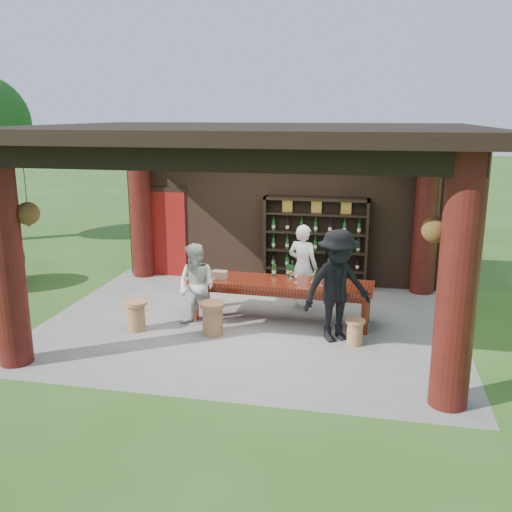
% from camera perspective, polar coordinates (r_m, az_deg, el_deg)
% --- Properties ---
extents(ground, '(90.00, 90.00, 0.00)m').
position_cam_1_polar(ground, '(10.44, -0.46, -6.66)').
color(ground, '#2D5119').
rests_on(ground, ground).
extents(pavilion, '(7.50, 6.00, 3.60)m').
position_cam_1_polar(pavilion, '(10.30, -0.04, 5.34)').
color(pavilion, slate).
rests_on(pavilion, ground).
extents(wine_shelf, '(2.24, 0.34, 1.97)m').
position_cam_1_polar(wine_shelf, '(12.35, 5.95, 1.35)').
color(wine_shelf, black).
rests_on(wine_shelf, ground).
extents(tasting_table, '(3.35, 0.96, 0.75)m').
position_cam_1_polar(tasting_table, '(10.37, 2.47, -3.12)').
color(tasting_table, '#54170C').
rests_on(tasting_table, ground).
extents(stool_near_left, '(0.44, 0.44, 0.57)m').
position_cam_1_polar(stool_near_left, '(9.83, -4.36, -6.15)').
color(stool_near_left, '#9B643E').
rests_on(stool_near_left, ground).
extents(stool_near_right, '(0.33, 0.33, 0.43)m').
position_cam_1_polar(stool_near_right, '(9.55, 9.86, -7.43)').
color(stool_near_right, '#9B643E').
rests_on(stool_near_right, ground).
extents(stool_far_left, '(0.40, 0.40, 0.53)m').
position_cam_1_polar(stool_far_left, '(10.22, -11.91, -5.77)').
color(stool_far_left, '#9B643E').
rests_on(stool_far_left, ground).
extents(host, '(0.70, 0.57, 1.66)m').
position_cam_1_polar(host, '(10.98, 4.70, -1.10)').
color(host, white).
rests_on(host, ground).
extents(guest_woman, '(0.89, 0.80, 1.51)m').
position_cam_1_polar(guest_woman, '(10.05, -5.97, -3.03)').
color(guest_woman, beige).
rests_on(guest_woman, ground).
extents(guest_man, '(1.40, 1.26, 1.89)m').
position_cam_1_polar(guest_man, '(9.47, 8.14, -2.98)').
color(guest_man, black).
rests_on(guest_man, ground).
extents(table_bottles, '(0.43, 0.16, 0.31)m').
position_cam_1_polar(table_bottles, '(10.59, 2.90, -1.23)').
color(table_bottles, '#194C1E').
rests_on(table_bottles, tasting_table).
extents(table_glasses, '(1.05, 0.40, 0.15)m').
position_cam_1_polar(table_glasses, '(10.23, 6.03, -2.31)').
color(table_glasses, silver).
rests_on(table_glasses, tasting_table).
extents(napkin_basket, '(0.27, 0.19, 0.14)m').
position_cam_1_polar(napkin_basket, '(10.48, -3.65, -1.88)').
color(napkin_basket, '#BF6672').
rests_on(napkin_basket, tasting_table).
extents(shrubs, '(14.36, 7.93, 1.36)m').
position_cam_1_polar(shrubs, '(10.55, 12.54, -3.70)').
color(shrubs, '#194C14').
rests_on(shrubs, ground).
extents(trees, '(22.63, 11.64, 4.80)m').
position_cam_1_polar(trees, '(10.86, 21.29, 11.40)').
color(trees, '#3F2819').
rests_on(trees, ground).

